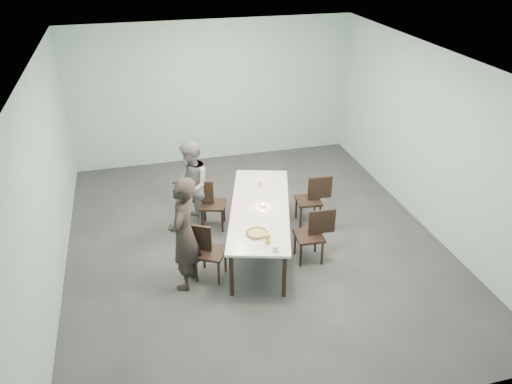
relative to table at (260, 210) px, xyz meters
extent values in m
plane|color=#333335|center=(-0.05, 0.16, -0.69)|extent=(7.00, 7.00, 0.00)
cube|color=#9EC7C1|center=(-0.05, 3.66, 0.81)|extent=(6.00, 0.02, 3.00)
cube|color=#9EC7C1|center=(-0.05, -3.34, 0.81)|extent=(6.00, 0.02, 3.00)
cube|color=#9EC7C1|center=(-3.05, 0.16, 0.81)|extent=(0.02, 7.00, 3.00)
cube|color=#9EC7C1|center=(2.95, 0.16, 0.81)|extent=(0.02, 7.00, 3.00)
cube|color=white|center=(-0.05, 0.16, 2.31)|extent=(6.00, 7.00, 0.02)
cube|color=white|center=(0.00, 0.00, 0.04)|extent=(1.60, 2.75, 0.04)
cylinder|color=black|center=(-0.70, -1.07, -0.34)|extent=(0.06, 0.06, 0.71)
cylinder|color=black|center=(-0.01, 1.27, -0.34)|extent=(0.06, 0.06, 0.71)
cylinder|color=black|center=(0.01, -1.27, -0.34)|extent=(0.06, 0.06, 0.71)
cylinder|color=black|center=(0.70, 1.07, -0.34)|extent=(0.06, 0.06, 0.71)
cube|color=black|center=(-0.90, -0.57, -0.26)|extent=(0.57, 0.57, 0.04)
cube|color=black|center=(-1.07, -0.48, -0.02)|extent=(0.39, 0.23, 0.40)
cylinder|color=black|center=(-1.13, -0.64, -0.49)|extent=(0.04, 0.04, 0.41)
cylinder|color=black|center=(-0.97, -0.34, -0.49)|extent=(0.04, 0.04, 0.41)
cylinder|color=black|center=(-0.83, -0.80, -0.49)|extent=(0.04, 0.04, 0.41)
cylinder|color=black|center=(-0.67, -0.50, -0.49)|extent=(0.04, 0.04, 0.41)
cube|color=black|center=(-0.62, 0.81, -0.26)|extent=(0.52, 0.52, 0.04)
cube|color=black|center=(-0.80, 0.86, -0.02)|extent=(0.41, 0.16, 0.40)
cylinder|color=black|center=(-0.83, 0.70, -0.49)|extent=(0.04, 0.04, 0.41)
cylinder|color=black|center=(-0.73, 1.02, -0.49)|extent=(0.04, 0.04, 0.41)
cylinder|color=black|center=(-0.51, 0.60, -0.49)|extent=(0.04, 0.04, 0.41)
cylinder|color=black|center=(-0.41, 0.92, -0.49)|extent=(0.04, 0.04, 0.41)
cube|color=black|center=(0.64, -0.52, -0.26)|extent=(0.44, 0.44, 0.04)
cube|color=black|center=(0.83, -0.54, -0.02)|extent=(0.42, 0.06, 0.40)
cylinder|color=black|center=(0.82, -0.36, -0.49)|extent=(0.04, 0.04, 0.41)
cylinder|color=black|center=(0.80, -0.70, -0.49)|extent=(0.04, 0.04, 0.41)
cylinder|color=black|center=(0.48, -0.34, -0.49)|extent=(0.04, 0.04, 0.41)
cylinder|color=black|center=(0.46, -0.68, -0.49)|extent=(0.04, 0.04, 0.41)
cube|color=black|center=(1.01, 0.52, -0.26)|extent=(0.46, 0.46, 0.04)
cube|color=black|center=(1.20, 0.51, -0.02)|extent=(0.42, 0.08, 0.40)
cylinder|color=black|center=(1.20, 0.68, -0.49)|extent=(0.04, 0.04, 0.41)
cylinder|color=black|center=(1.17, 0.34, -0.49)|extent=(0.04, 0.04, 0.41)
cylinder|color=black|center=(0.86, 0.71, -0.49)|extent=(0.04, 0.04, 0.41)
cylinder|color=black|center=(0.83, 0.37, -0.49)|extent=(0.04, 0.04, 0.41)
imported|color=black|center=(-1.27, -0.65, 0.17)|extent=(0.65, 0.75, 1.73)
imported|color=gray|center=(-0.95, 0.95, 0.08)|extent=(0.68, 0.82, 1.55)
cylinder|color=white|center=(-0.24, -0.74, 0.06)|extent=(0.34, 0.34, 0.01)
cylinder|color=#D4C478|center=(-0.24, -0.74, 0.08)|extent=(0.30, 0.30, 0.01)
torus|color=brown|center=(-0.24, -0.74, 0.08)|extent=(0.32, 0.32, 0.03)
cylinder|color=white|center=(-0.08, -0.60, 0.06)|extent=(0.18, 0.18, 0.01)
cylinder|color=gold|center=(-0.15, -1.00, 0.13)|extent=(0.08, 0.08, 0.15)
cylinder|color=silver|center=(-0.11, -1.21, 0.10)|extent=(0.08, 0.08, 0.09)
cylinder|color=silver|center=(0.05, -0.01, 0.07)|extent=(0.06, 0.06, 0.03)
cylinder|color=orange|center=(0.05, -0.01, 0.10)|extent=(0.04, 0.04, 0.01)
cylinder|color=gold|center=(0.18, 0.67, 0.10)|extent=(0.07, 0.07, 0.08)
cube|color=silver|center=(0.19, 0.90, 0.06)|extent=(0.35, 0.30, 0.01)
camera|label=1|loc=(-1.77, -6.53, 4.01)|focal=35.00mm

